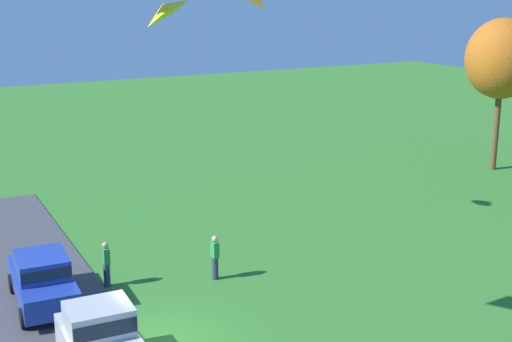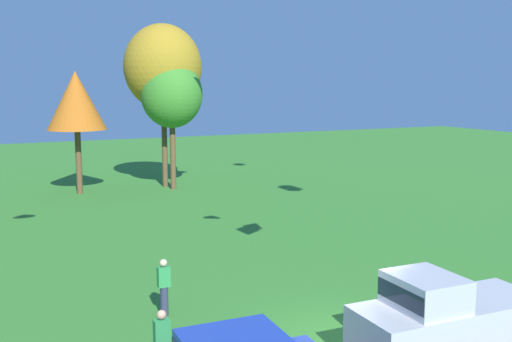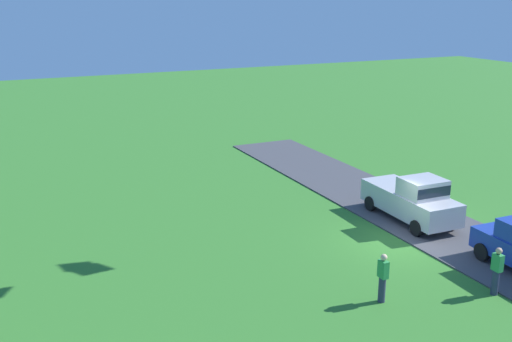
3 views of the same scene
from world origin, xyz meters
name	(u,v)px [view 3 (image 3 of 3)]	position (x,y,z in m)	size (l,w,h in m)	color
ground_plane	(399,243)	(0.00, 0.00, 0.00)	(120.00, 120.00, 0.00)	#337528
pavement_strip	(446,232)	(0.00, -2.47, 0.03)	(36.00, 4.40, 0.06)	#424247
car_pickup_far_end	(413,199)	(1.68, -1.99, 1.11)	(5.05, 2.16, 2.14)	#B7B7BC
person_on_lawn	(497,271)	(-4.94, -0.10, 0.88)	(0.36, 0.24, 1.71)	#2D334C
person_watching_sky	(383,278)	(-3.72, 3.68, 0.88)	(0.36, 0.24, 1.71)	#2D334C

